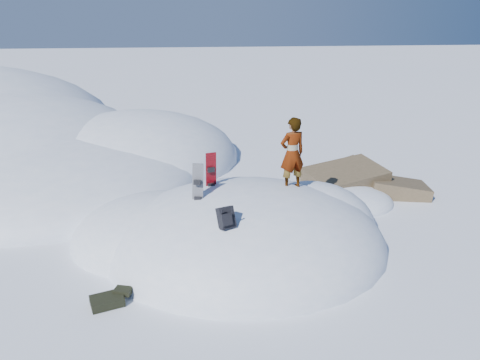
{
  "coord_description": "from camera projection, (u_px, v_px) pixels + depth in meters",
  "views": [
    {
      "loc": [
        -1.19,
        -10.33,
        5.66
      ],
      "look_at": [
        -0.12,
        0.3,
        1.66
      ],
      "focal_mm": 35.0,
      "sensor_mm": 36.0,
      "label": 1
    }
  ],
  "objects": [
    {
      "name": "gear_pile",
      "position": [
        110.0,
        299.0,
        9.41
      ],
      "size": [
        0.87,
        0.68,
        0.23
      ],
      "rotation": [
        0.0,
        0.0,
        0.34
      ],
      "color": "black",
      "rests_on": "ground"
    },
    {
      "name": "snowboard_dark",
      "position": [
        198.0,
        192.0,
        10.92
      ],
      "size": [
        0.32,
        0.33,
        1.36
      ],
      "rotation": [
        0.0,
        0.0,
        -0.25
      ],
      "color": "black",
      "rests_on": "snow_mound"
    },
    {
      "name": "snowboard_red",
      "position": [
        211.0,
        179.0,
        11.7
      ],
      "size": [
        0.28,
        0.21,
        1.43
      ],
      "rotation": [
        0.0,
        0.0,
        0.28
      ],
      "color": "red",
      "rests_on": "snow_mound"
    },
    {
      "name": "snow_mound",
      "position": [
        238.0,
        242.0,
        11.93
      ],
      "size": [
        8.0,
        6.0,
        3.0
      ],
      "color": "white",
      "rests_on": "ground"
    },
    {
      "name": "rock_outcrop",
      "position": [
        351.0,
        195.0,
        14.87
      ],
      "size": [
        4.68,
        4.41,
        1.68
      ],
      "color": "brown",
      "rests_on": "ground"
    },
    {
      "name": "person",
      "position": [
        292.0,
        154.0,
        11.55
      ],
      "size": [
        0.77,
        0.62,
        1.84
      ],
      "primitive_type": "imported",
      "rotation": [
        0.0,
        0.0,
        3.45
      ],
      "color": "slate",
      "rests_on": "snow_mound"
    },
    {
      "name": "backpack",
      "position": [
        226.0,
        218.0,
        9.79
      ],
      "size": [
        0.44,
        0.51,
        0.55
      ],
      "rotation": [
        0.0,
        0.0,
        0.37
      ],
      "color": "black",
      "rests_on": "snow_mound"
    },
    {
      "name": "ground",
      "position": [
        246.0,
        246.0,
        11.72
      ],
      "size": [
        120.0,
        120.0,
        0.0
      ],
      "primitive_type": "plane",
      "color": "white",
      "rests_on": "ground"
    }
  ]
}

